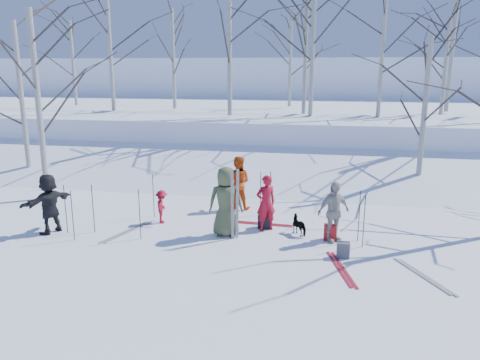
% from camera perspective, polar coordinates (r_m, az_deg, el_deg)
% --- Properties ---
extents(ground, '(120.00, 120.00, 0.00)m').
position_cam_1_polar(ground, '(12.07, -1.31, -7.67)').
color(ground, white).
rests_on(ground, ground).
extents(snow_ramp, '(70.00, 9.49, 4.12)m').
position_cam_1_polar(snow_ramp, '(18.64, 3.09, 0.50)').
color(snow_ramp, white).
rests_on(snow_ramp, ground).
extents(snow_plateau, '(70.00, 18.00, 2.20)m').
position_cam_1_polar(snow_plateau, '(28.30, 5.78, 6.72)').
color(snow_plateau, white).
rests_on(snow_plateau, ground).
extents(far_hill, '(90.00, 30.00, 6.00)m').
position_cam_1_polar(far_hill, '(49.12, 7.94, 10.75)').
color(far_hill, white).
rests_on(far_hill, ground).
extents(skier_olive_center, '(1.00, 0.74, 1.86)m').
position_cam_1_polar(skier_olive_center, '(12.33, -1.75, -2.65)').
color(skier_olive_center, '#465030').
rests_on(skier_olive_center, ground).
extents(skier_red_north, '(0.68, 0.61, 1.55)m').
position_cam_1_polar(skier_red_north, '(12.78, 3.18, -2.79)').
color(skier_red_north, '#A90F22').
rests_on(skier_red_north, ground).
extents(skier_redor_behind, '(0.86, 0.69, 1.68)m').
position_cam_1_polar(skier_redor_behind, '(14.69, -0.26, -0.32)').
color(skier_redor_behind, '#CA480F').
rests_on(skier_redor_behind, ground).
extents(skier_red_seated, '(0.48, 0.69, 0.96)m').
position_cam_1_polar(skier_red_seated, '(13.61, -9.50, -3.22)').
color(skier_red_seated, '#A90F22').
rests_on(skier_red_seated, ground).
extents(skier_cream_east, '(0.98, 0.85, 1.58)m').
position_cam_1_polar(skier_cream_east, '(12.17, 11.32, -3.82)').
color(skier_cream_east, beige).
rests_on(skier_cream_east, ground).
extents(skier_grey_west, '(1.03, 1.58, 1.63)m').
position_cam_1_polar(skier_grey_west, '(13.56, -22.25, -2.67)').
color(skier_grey_west, black).
rests_on(skier_grey_west, ground).
extents(dog, '(0.63, 0.65, 0.52)m').
position_cam_1_polar(dog, '(12.67, 7.33, -5.47)').
color(dog, black).
rests_on(dog, ground).
extents(upright_ski_left, '(0.08, 0.16, 1.90)m').
position_cam_1_polar(upright_ski_left, '(12.00, -0.95, -3.01)').
color(upright_ski_left, silver).
rests_on(upright_ski_left, ground).
extents(upright_ski_right, '(0.14, 0.23, 1.89)m').
position_cam_1_polar(upright_ski_right, '(12.02, -0.34, -2.97)').
color(upright_ski_right, silver).
rests_on(upright_ski_right, ground).
extents(ski_pair_a, '(1.30, 2.02, 0.02)m').
position_cam_1_polar(ski_pair_a, '(13.19, -13.63, -6.14)').
color(ski_pair_a, silver).
rests_on(ski_pair_a, ground).
extents(ski_pair_b, '(1.14, 2.00, 0.02)m').
position_cam_1_polar(ski_pair_b, '(10.82, 12.24, -10.55)').
color(ski_pair_b, maroon).
rests_on(ski_pair_b, ground).
extents(ski_pair_c, '(1.74, 2.06, 0.02)m').
position_cam_1_polar(ski_pair_c, '(11.00, 21.46, -10.83)').
color(ski_pair_c, silver).
rests_on(ski_pair_c, ground).
extents(ski_pair_d, '(0.41, 1.92, 0.02)m').
position_cam_1_polar(ski_pair_d, '(13.47, 2.42, -5.33)').
color(ski_pair_d, maroon).
rests_on(ski_pair_d, ground).
extents(ski_pole_a, '(0.02, 0.02, 1.34)m').
position_cam_1_polar(ski_pole_a, '(14.21, 3.73, -1.55)').
color(ski_pole_a, black).
rests_on(ski_pole_a, ground).
extents(ski_pole_b, '(0.02, 0.02, 1.34)m').
position_cam_1_polar(ski_pole_b, '(13.21, -17.48, -3.35)').
color(ski_pole_b, black).
rests_on(ski_pole_b, ground).
extents(ski_pole_c, '(0.02, 0.02, 1.34)m').
position_cam_1_polar(ski_pole_c, '(12.37, 14.32, -4.29)').
color(ski_pole_c, black).
rests_on(ski_pole_c, ground).
extents(ski_pole_d, '(0.02, 0.02, 1.34)m').
position_cam_1_polar(ski_pole_d, '(11.99, 14.88, -4.90)').
color(ski_pole_d, black).
rests_on(ski_pole_d, ground).
extents(ski_pole_e, '(0.02, 0.02, 1.34)m').
position_cam_1_polar(ski_pole_e, '(12.79, -19.75, -4.09)').
color(ski_pole_e, black).
rests_on(ski_pole_e, ground).
extents(ski_pole_f, '(0.02, 0.02, 1.34)m').
position_cam_1_polar(ski_pole_f, '(14.06, 2.53, -1.70)').
color(ski_pole_f, black).
rests_on(ski_pole_f, ground).
extents(ski_pole_g, '(0.02, 0.02, 1.34)m').
position_cam_1_polar(ski_pole_g, '(14.09, -10.51, -1.88)').
color(ski_pole_g, black).
rests_on(ski_pole_g, ground).
extents(ski_pole_h, '(0.02, 0.02, 1.34)m').
position_cam_1_polar(ski_pole_h, '(13.39, -20.49, -3.36)').
color(ski_pole_h, black).
rests_on(ski_pole_h, ground).
extents(ski_pole_i, '(0.02, 0.02, 1.34)m').
position_cam_1_polar(ski_pole_i, '(12.39, -12.13, -4.13)').
color(ski_pole_i, black).
rests_on(ski_pole_i, ground).
extents(backpack_red, '(0.32, 0.22, 0.42)m').
position_cam_1_polar(backpack_red, '(12.41, 10.91, -6.29)').
color(backpack_red, maroon).
rests_on(backpack_red, ground).
extents(backpack_grey, '(0.30, 0.20, 0.38)m').
position_cam_1_polar(backpack_grey, '(11.39, 12.46, -8.33)').
color(backpack_grey, '#515558').
rests_on(backpack_grey, ground).
extents(backpack_dark, '(0.34, 0.24, 0.40)m').
position_cam_1_polar(backpack_dark, '(13.10, 2.98, -5.01)').
color(backpack_dark, black).
rests_on(backpack_dark, ground).
extents(birch_plateau_a, '(4.15, 4.15, 5.08)m').
position_cam_1_polar(birch_plateau_a, '(25.45, -8.13, 14.32)').
color(birch_plateau_a, silver).
rests_on(birch_plateau_a, snow_plateau).
extents(birch_plateau_b, '(4.40, 4.40, 5.43)m').
position_cam_1_polar(birch_plateau_b, '(22.33, 16.93, 14.44)').
color(birch_plateau_b, silver).
rests_on(birch_plateau_b, snow_plateau).
extents(birch_plateau_c, '(3.87, 3.87, 4.68)m').
position_cam_1_polar(birch_plateau_c, '(28.99, -19.67, 13.19)').
color(birch_plateau_c, silver).
rests_on(birch_plateau_c, snow_plateau).
extents(birch_plateau_d, '(3.95, 3.95, 4.79)m').
position_cam_1_polar(birch_plateau_d, '(26.91, 6.14, 14.03)').
color(birch_plateau_d, silver).
rests_on(birch_plateau_d, snow_plateau).
extents(birch_plateau_e, '(3.69, 3.69, 4.42)m').
position_cam_1_polar(birch_plateau_e, '(23.84, 23.75, 12.59)').
color(birch_plateau_e, silver).
rests_on(birch_plateau_e, snow_plateau).
extents(birch_plateau_f, '(4.98, 4.98, 6.26)m').
position_cam_1_polar(birch_plateau_f, '(25.02, -15.56, 15.34)').
color(birch_plateau_f, silver).
rests_on(birch_plateau_f, snow_plateau).
extents(birch_plateau_g, '(5.12, 5.12, 6.46)m').
position_cam_1_polar(birch_plateau_g, '(25.74, 24.51, 14.80)').
color(birch_plateau_g, silver).
rests_on(birch_plateau_g, snow_plateau).
extents(birch_plateau_i, '(4.58, 4.58, 5.68)m').
position_cam_1_polar(birch_plateau_i, '(22.59, 7.98, 15.19)').
color(birch_plateau_i, silver).
rests_on(birch_plateau_i, snow_plateau).
extents(birch_plateau_j, '(5.11, 5.11, 6.44)m').
position_cam_1_polar(birch_plateau_j, '(21.70, -1.29, 16.38)').
color(birch_plateau_j, silver).
rests_on(birch_plateau_j, snow_plateau).
extents(birch_plateau_k, '(5.44, 5.44, 6.92)m').
position_cam_1_polar(birch_plateau_k, '(22.23, 8.88, 16.78)').
color(birch_plateau_k, silver).
rests_on(birch_plateau_k, snow_plateau).
extents(birch_edge_a, '(4.93, 4.93, 6.19)m').
position_cam_1_polar(birch_edge_a, '(16.78, -23.34, 8.13)').
color(birch_edge_a, silver).
rests_on(birch_edge_a, ground).
extents(birch_edge_d, '(4.87, 4.87, 6.10)m').
position_cam_1_polar(birch_edge_d, '(20.41, -25.04, 8.64)').
color(birch_edge_d, silver).
rests_on(birch_edge_d, ground).
extents(birch_edge_e, '(4.36, 4.36, 5.38)m').
position_cam_1_polar(birch_edge_e, '(17.61, 21.51, 7.18)').
color(birch_edge_e, silver).
rests_on(birch_edge_e, ground).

